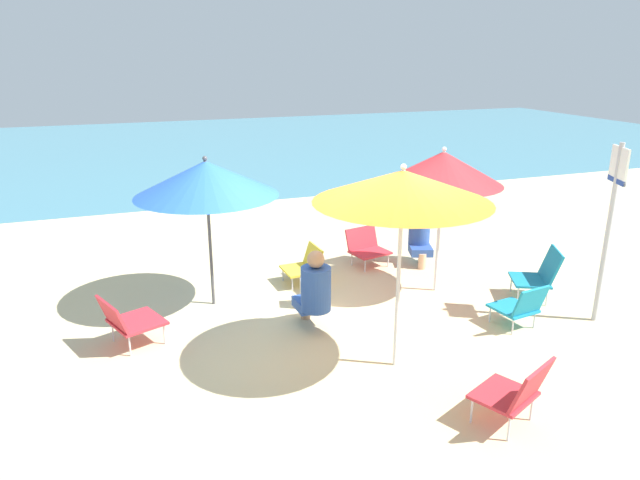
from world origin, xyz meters
TOP-DOWN VIEW (x-y plane):
  - ground_plane at (0.00, 0.00)m, footprint 40.00×40.00m
  - sea_water at (0.00, 14.46)m, footprint 40.00×16.00m
  - umbrella_red at (1.55, 0.81)m, footprint 1.57×1.57m
  - umbrella_blue at (-1.41, 1.40)m, footprint 1.78×1.78m
  - umbrella_orange at (0.11, -0.79)m, footprint 1.75×1.75m
  - beach_chair_a at (-0.06, 1.68)m, footprint 0.52×0.51m
  - beach_chair_b at (0.60, -2.10)m, footprint 0.70×0.71m
  - beach_chair_c at (1.88, -0.55)m, footprint 0.51×0.61m
  - beach_chair_d at (1.07, 2.07)m, footprint 0.64×0.62m
  - beach_chair_e at (2.68, 0.09)m, footprint 0.73×0.72m
  - beach_chair_f at (-2.49, 0.59)m, footprint 0.76×0.74m
  - person_a at (1.89, 1.88)m, footprint 0.44×0.56m
  - person_b at (-0.40, 0.29)m, footprint 0.37×0.58m
  - warning_sign at (2.91, -0.68)m, footprint 0.19×0.39m
  - beach_bag at (-0.21, 0.91)m, footprint 0.35×0.28m

SIDE VIEW (x-z plane):
  - ground_plane at x=0.00m, z-range 0.00..0.00m
  - sea_water at x=0.00m, z-range 0.00..0.01m
  - beach_bag at x=-0.21m, z-range 0.00..0.35m
  - beach_chair_a at x=-0.06m, z-range 0.01..0.54m
  - beach_chair_d at x=1.07m, z-range 0.01..0.57m
  - beach_chair_c at x=1.88m, z-range 0.00..0.59m
  - beach_chair_f at x=-2.49m, z-range 0.03..0.62m
  - beach_chair_e at x=2.68m, z-range 0.01..0.71m
  - beach_chair_b at x=0.60m, z-range 0.03..0.70m
  - person_a at x=1.89m, z-range -0.01..0.95m
  - person_b at x=-0.40m, z-range 0.00..0.99m
  - warning_sign at x=2.91m, z-range 0.31..2.49m
  - umbrella_blue at x=-1.41m, z-range 0.70..2.64m
  - umbrella_red at x=1.55m, z-range 0.72..2.71m
  - umbrella_orange at x=0.11m, z-range 0.85..3.00m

